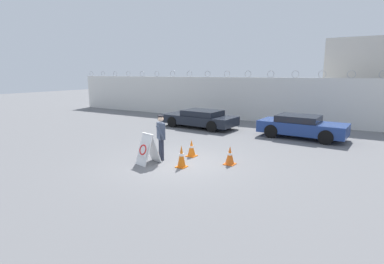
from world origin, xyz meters
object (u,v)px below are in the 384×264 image
traffic_cone_far (181,156)px  parked_car_front_coupe (200,118)px  parked_car_rear_sedan (301,126)px  traffic_cone_mid (230,155)px  security_guard (161,135)px  traffic_cone_near (192,148)px  barricade_sign (147,149)px

traffic_cone_far → parked_car_front_coupe: parked_car_front_coupe is taller
parked_car_rear_sedan → parked_car_front_coupe: bearing=-175.9°
traffic_cone_mid → parked_car_front_coupe: parked_car_front_coupe is taller
parked_car_rear_sedan → security_guard: bearing=-115.3°
parked_car_rear_sedan → traffic_cone_near: bearing=-113.9°
barricade_sign → traffic_cone_mid: (2.67, 1.51, -0.23)m
security_guard → traffic_cone_near: bearing=90.7°
traffic_cone_near → barricade_sign: bearing=-117.1°
traffic_cone_near → traffic_cone_mid: 1.80m
traffic_cone_near → parked_car_rear_sedan: size_ratio=0.16×
parked_car_rear_sedan → barricade_sign: bearing=-113.9°
parked_car_front_coupe → traffic_cone_near: bearing=119.8°
parked_car_front_coupe → parked_car_rear_sedan: size_ratio=1.07×
parked_car_front_coupe → traffic_cone_mid: bearing=131.1°
traffic_cone_mid → traffic_cone_far: size_ratio=0.86×
security_guard → parked_car_rear_sedan: security_guard is taller
barricade_sign → parked_car_front_coupe: bearing=118.8°
traffic_cone_far → traffic_cone_mid: bearing=41.7°
parked_car_front_coupe → parked_car_rear_sedan: bearing=-176.1°
security_guard → parked_car_rear_sedan: size_ratio=0.40×
traffic_cone_near → parked_car_rear_sedan: 6.70m
traffic_cone_near → traffic_cone_mid: (1.79, -0.21, 0.01)m
barricade_sign → parked_car_rear_sedan: (3.93, 7.68, 0.05)m
security_guard → traffic_cone_mid: 2.75m
traffic_cone_far → parked_car_front_coupe: size_ratio=0.17×
traffic_cone_far → parked_car_front_coupe: (-3.41, 7.27, 0.17)m
barricade_sign → traffic_cone_mid: size_ratio=1.65×
traffic_cone_near → traffic_cone_mid: bearing=-6.7°
security_guard → parked_car_front_coupe: size_ratio=0.37×
parked_car_front_coupe → parked_car_rear_sedan: parked_car_rear_sedan is taller
security_guard → parked_car_rear_sedan: 7.97m
traffic_cone_near → traffic_cone_far: (0.44, -1.41, 0.06)m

